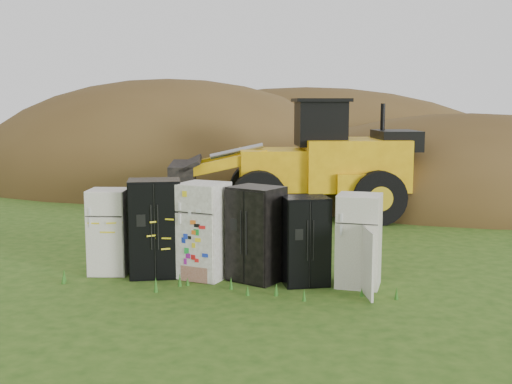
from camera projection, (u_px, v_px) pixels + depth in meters
ground at (235, 279)px, 12.36m from camera, size 120.00×120.00×0.00m
fridge_leftmost at (109, 231)px, 12.71m from camera, size 0.84×0.82×1.69m
fridge_black_side at (155, 228)px, 12.51m from camera, size 1.20×1.07×1.90m
fridge_sticker at (204, 231)px, 12.36m from camera, size 0.99×0.94×1.86m
fridge_dark_mid at (256, 234)px, 12.18m from camera, size 1.15×1.07×1.81m
fridge_black_right at (305, 241)px, 11.95m from camera, size 1.02×0.93×1.65m
fridge_open_door at (359, 240)px, 11.81m from camera, size 0.84×0.78×1.72m
wheel_loader at (290, 159)px, 18.66m from camera, size 7.72×4.63×3.49m
dirt_mound_right at (467, 200)px, 22.43m from camera, size 14.74×10.81×6.02m
dirt_mound_left at (169, 181)px, 27.60m from camera, size 17.48×13.11×8.73m
dirt_mound_back at (305, 176)px, 29.69m from camera, size 20.17×13.45×8.13m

